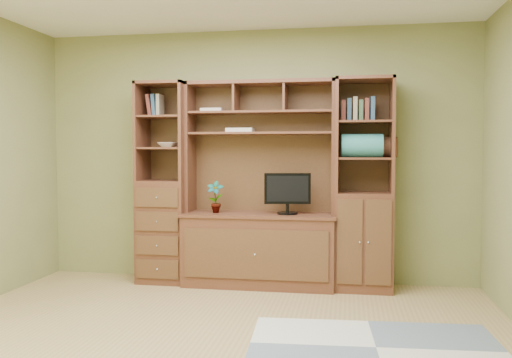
% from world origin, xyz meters
% --- Properties ---
extents(room, '(4.60, 4.10, 2.64)m').
position_xyz_m(room, '(0.00, 0.00, 1.30)').
color(room, tan).
rests_on(room, ground).
extents(center_hutch, '(1.54, 0.53, 2.05)m').
position_xyz_m(center_hutch, '(0.09, 1.73, 1.02)').
color(center_hutch, '#532C1D').
rests_on(center_hutch, ground).
extents(left_tower, '(0.50, 0.45, 2.05)m').
position_xyz_m(left_tower, '(-0.91, 1.77, 1.02)').
color(left_tower, '#532C1D').
rests_on(left_tower, ground).
extents(right_tower, '(0.55, 0.45, 2.05)m').
position_xyz_m(right_tower, '(1.11, 1.77, 1.02)').
color(right_tower, '#532C1D').
rests_on(right_tower, ground).
extents(rug, '(1.80, 1.26, 0.01)m').
position_xyz_m(rug, '(1.16, 0.14, 0.01)').
color(rug, '#9FA4A4').
rests_on(rug, ground).
extents(monitor, '(0.49, 0.28, 0.56)m').
position_xyz_m(monitor, '(0.37, 1.70, 1.01)').
color(monitor, black).
rests_on(monitor, center_hutch).
extents(orchid, '(0.17, 0.11, 0.32)m').
position_xyz_m(orchid, '(-0.36, 1.70, 0.89)').
color(orchid, brown).
rests_on(orchid, center_hutch).
extents(magazines, '(0.27, 0.20, 0.04)m').
position_xyz_m(magazines, '(-0.12, 1.82, 1.56)').
color(magazines, beige).
rests_on(magazines, center_hutch).
extents(bowl, '(0.20, 0.20, 0.05)m').
position_xyz_m(bowl, '(-0.87, 1.77, 1.42)').
color(bowl, silver).
rests_on(bowl, left_tower).
extents(blanket_teal, '(0.39, 0.22, 0.22)m').
position_xyz_m(blanket_teal, '(1.09, 1.73, 1.40)').
color(blanket_teal, '#2D7878').
rests_on(blanket_teal, right_tower).
extents(blanket_red, '(0.36, 0.20, 0.20)m').
position_xyz_m(blanket_red, '(1.25, 1.85, 1.39)').
color(blanket_red, brown).
rests_on(blanket_red, right_tower).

